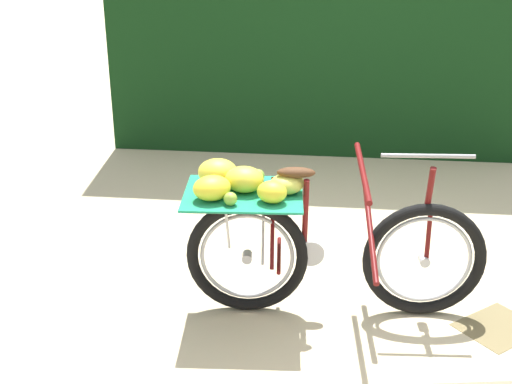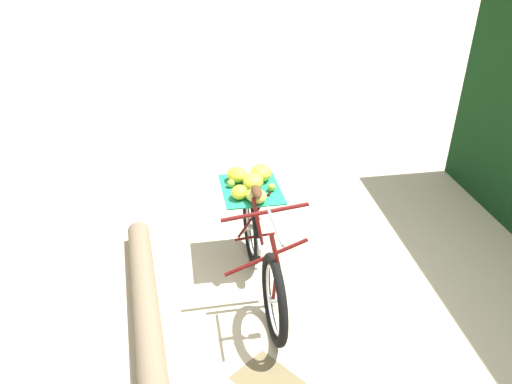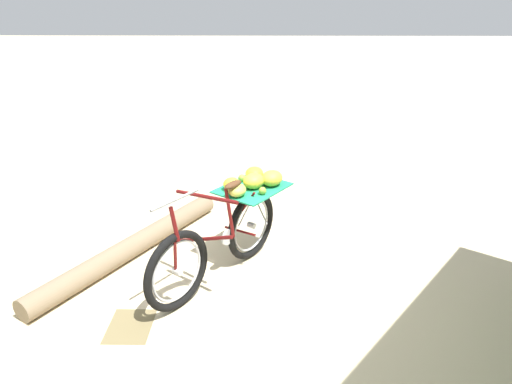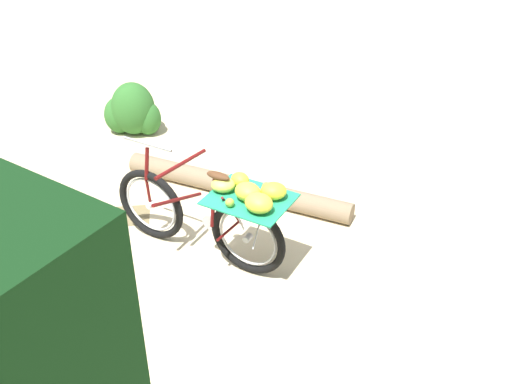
# 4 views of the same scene
# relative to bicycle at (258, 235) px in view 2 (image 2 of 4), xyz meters

# --- Properties ---
(ground_plane) EXTENTS (60.00, 60.00, 0.00)m
(ground_plane) POSITION_rel_bicycle_xyz_m (-0.35, -0.02, -0.51)
(ground_plane) COLOR beige
(bicycle) EXTENTS (1.62, 1.29, 1.03)m
(bicycle) POSITION_rel_bicycle_xyz_m (0.00, 0.00, 0.00)
(bicycle) COLOR black
(bicycle) RESTS_ON ground_plane
(fallen_log) EXTENTS (2.31, 1.49, 0.22)m
(fallen_log) POSITION_rel_bicycle_xyz_m (0.30, 1.03, -0.40)
(fallen_log) COLOR #7F6B51
(fallen_log) RESTS_ON ground_plane
(leaf_litter_patch) EXTENTS (0.44, 0.36, 0.01)m
(leaf_litter_patch) POSITION_rel_bicycle_xyz_m (-0.83, 0.77, -0.51)
(leaf_litter_patch) COLOR olive
(leaf_litter_patch) RESTS_ON ground_plane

